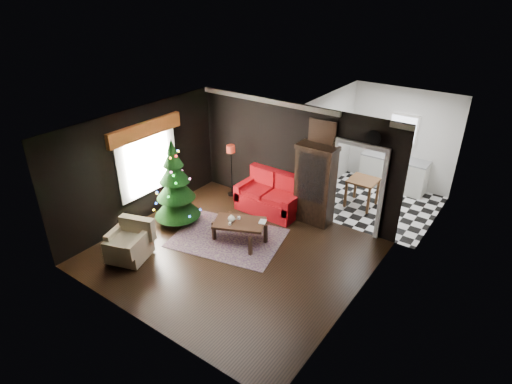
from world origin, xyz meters
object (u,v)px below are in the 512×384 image
Objects in this scene: floor_lamp at (231,171)px; wall_clock at (374,138)px; armchair at (128,241)px; kitchen_table at (362,193)px; coffee_table at (240,231)px; teapot at (231,219)px; christmas_tree at (175,184)px; curio_cabinet at (315,186)px; loveseat at (270,194)px.

wall_clock reaches higher than floor_lamp.
armchair is 1.11× the size of kitchen_table.
coffee_table is (1.51, 1.89, -0.20)m from armchair.
coffee_table is at bearing 36.13° from teapot.
christmas_tree is 11.72× the size of teapot.
christmas_tree reaches higher than curio_cabinet.
coffee_table is at bearing -117.40° from curio_cabinet.
loveseat is at bearing 49.85° from christmas_tree.
armchair is (-2.43, -3.67, -0.49)m from curio_cabinet.
floor_lamp is 2.17m from coffee_table.
curio_cabinet is 1.70× the size of coffee_table.
loveseat is 2.27× the size of kitchen_table.
curio_cabinet is at bearing 5.99° from floor_lamp.
floor_lamp is (-1.20, -0.03, 0.33)m from loveseat.
curio_cabinet is 2.29× the size of armchair.
teapot is at bearing -143.87° from coffee_table.
curio_cabinet reaches higher than floor_lamp.
wall_clock is at bearing 8.53° from curio_cabinet.
floor_lamp is at bearing 80.49° from christmas_tree.
wall_clock is (3.85, 2.17, 1.33)m from christmas_tree.
christmas_tree is at bearing -99.51° from floor_lamp.
armchair is 5.95m from kitchen_table.
wall_clock reaches higher than coffee_table.
floor_lamp is 1.71× the size of armchair.
loveseat is 1.20× the size of floor_lamp.
christmas_tree is (-2.65, -1.99, 0.10)m from curio_cabinet.
wall_clock reaches higher than loveseat.
kitchen_table is (1.71, 3.31, -0.23)m from teapot.
kitchen_table is at bearing 40.48° from armchair.
loveseat is 0.81× the size of christmas_tree.
wall_clock is 2.43m from kitchen_table.
coffee_table is at bearing -46.79° from floor_lamp.
floor_lamp is at bearing 70.39° from armchair.
christmas_tree reaches higher than teapot.
christmas_tree is at bearing -133.91° from kitchen_table.
armchair is (-0.07, -3.42, -0.37)m from floor_lamp.
wall_clock is at bearing 42.67° from coffee_table.
loveseat is at bearing 1.28° from floor_lamp.
coffee_table is (1.43, -1.53, -0.57)m from floor_lamp.
loveseat is 2.39m from christmas_tree.
floor_lamp is (-2.35, -0.25, -0.12)m from curio_cabinet.
coffee_table is at bearing -137.33° from wall_clock.
kitchen_table is at bearing 62.63° from teapot.
armchair is at bearing -121.11° from kitchen_table.
teapot is 0.24× the size of kitchen_table.
christmas_tree is 1.91m from coffee_table.
teapot is (1.29, -1.63, -0.23)m from floor_lamp.
floor_lamp is at bearing -174.01° from curio_cabinet.
kitchen_table is at bearing 46.09° from christmas_tree.
armchair is at bearing -127.32° from teapot.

